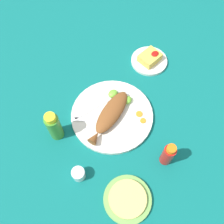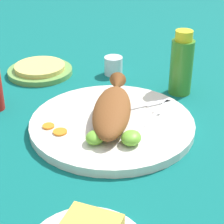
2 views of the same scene
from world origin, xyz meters
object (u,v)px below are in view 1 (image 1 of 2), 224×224
Objects in this scene: side_plate_fries at (149,61)px; fork_far at (91,109)px; fried_fish at (110,114)px; tortilla_plate at (127,199)px; hot_sauce_bottle_green at (54,126)px; main_plate at (112,115)px; fork_near at (92,120)px; hot_sauce_bottle_red at (168,155)px; salt_cup at (79,174)px.

fork_far is at bearing -178.16° from side_plate_fries.
fried_fish is 0.09m from fork_far.
hot_sauce_bottle_green is at bearing 93.34° from tortilla_plate.
fried_fish is at bearing 126.46° from fork_far.
main_plate is 0.09m from fork_far.
fork_far is at bearing 67.71° from tortilla_plate.
main_plate is 0.09m from fork_near.
hot_sauce_bottle_red is at bearing -99.89° from fried_fish.
fork_far reaches higher than side_plate_fries.
fork_far is at bearing -6.03° from hot_sauce_bottle_green.
fried_fish reaches higher than side_plate_fries.
fork_far is (-0.05, 0.08, 0.01)m from main_plate.
fork_far is at bearing 121.71° from main_plate.
fried_fish is 0.23m from hot_sauce_bottle_green.
hot_sauce_bottle_red is (0.10, -0.32, 0.04)m from fork_near.
salt_cup is 0.20m from tortilla_plate.
tortilla_plate is at bearing -69.65° from salt_cup.
fried_fish is 0.36m from side_plate_fries.
salt_cup is at bearing 80.67° from fork_near.
hot_sauce_bottle_red is at bearing -33.18° from salt_cup.
fried_fish is (-0.01, -0.00, 0.03)m from main_plate.
fork_near is at bearing -173.16° from side_plate_fries.
side_plate_fries is 0.65m from tortilla_plate.
tortilla_plate is at bearing -86.66° from hot_sauce_bottle_green.
hot_sauce_bottle_green is at bearing 156.38° from main_plate.
main_plate is at bearing 134.09° from fork_far.
main_plate reaches higher than side_plate_fries.
side_plate_fries is (0.34, 0.09, -0.00)m from main_plate.
main_plate is 0.28m from salt_cup.
hot_sauce_bottle_green reaches higher than salt_cup.
fried_fish reaches higher than salt_cup.
fried_fish is 0.27m from salt_cup.
fork_near is 0.81× the size of tortilla_plate.
side_plate_fries is (0.32, 0.37, -0.06)m from hot_sauce_bottle_red.
salt_cup reaches higher than fork_far.
tortilla_plate is (-0.18, -0.28, -0.03)m from fried_fish.
fork_near and fork_far have the same top height.
tortilla_plate is at bearing -124.60° from main_plate.
fork_near is 0.90× the size of hot_sauce_bottle_green.
hot_sauce_bottle_green is at bearing 6.35° from fork_far.
side_plate_fries is (0.60, 0.19, -0.01)m from salt_cup.
fork_near is (-0.08, 0.04, 0.01)m from main_plate.
side_plate_fries is at bearing 15.03° from main_plate.
salt_cup is 0.29× the size of side_plate_fries.
fried_fish reaches higher than tortilla_plate.
main_plate is at bearing 93.37° from hot_sauce_bottle_red.
hot_sauce_bottle_red reaches higher than main_plate.
main_plate is 2.19× the size of hot_sauce_bottle_green.
fried_fish is 2.07× the size of hot_sauce_bottle_red.
fried_fish is at bearing -164.94° from side_plate_fries.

